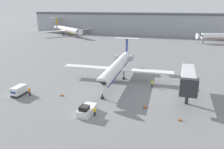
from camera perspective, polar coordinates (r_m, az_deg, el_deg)
ground_plane at (r=40.19m, az=-5.89°, el=-10.28°), size 600.00×600.00×0.00m
terminal_building at (r=153.66m, az=12.24°, el=12.81°), size 180.00×16.80×14.42m
airplane_main at (r=56.82m, az=1.18°, el=1.93°), size 29.20×31.28×9.09m
pushback_tug at (r=40.12m, az=-6.62°, el=-9.19°), size 2.21×4.67×1.92m
luggage_cart at (r=51.77m, az=-23.11°, el=-3.91°), size 1.80×3.61×2.05m
worker_near_tug at (r=39.29m, az=-4.52°, el=-9.54°), size 0.40×0.24×1.63m
worker_by_wing at (r=53.11m, az=10.43°, el=-2.37°), size 0.40×0.24×1.71m
worker_on_apron at (r=50.70m, az=-20.74°, el=-4.13°), size 0.40×0.26×1.85m
traffic_cone_left at (r=48.76m, az=-13.00°, el=-5.12°), size 0.64×0.64×0.63m
traffic_cone_right at (r=42.66m, az=8.56°, el=-8.16°), size 0.69×0.69×0.71m
traffic_cone_mid at (r=39.52m, az=17.33°, el=-11.00°), size 0.51×0.51×0.71m
airplane_parked_far_left at (r=149.76m, az=-11.73°, el=11.46°), size 33.98×30.42×10.80m
jet_bridge at (r=47.35m, az=19.26°, el=-0.99°), size 3.20×13.37×6.19m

